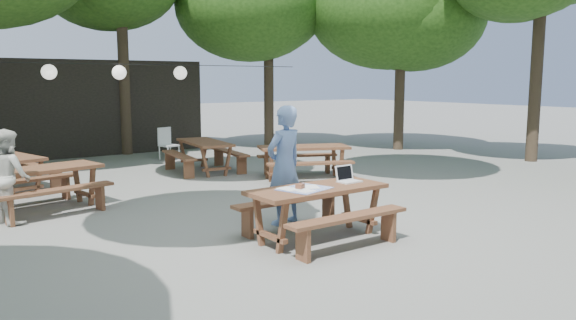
% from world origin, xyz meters
% --- Properties ---
extents(ground, '(80.00, 80.00, 0.00)m').
position_xyz_m(ground, '(0.00, 0.00, 0.00)').
color(ground, slate).
rests_on(ground, ground).
extents(pavilion, '(6.00, 3.00, 2.80)m').
position_xyz_m(pavilion, '(0.50, 10.50, 1.40)').
color(pavilion, black).
rests_on(pavilion, ground).
extents(main_picnic_table, '(2.00, 1.58, 0.75)m').
position_xyz_m(main_picnic_table, '(-0.10, -1.48, 0.39)').
color(main_picnic_table, '#51301C').
rests_on(main_picnic_table, ground).
extents(picnic_table_nw, '(2.16, 1.90, 0.75)m').
position_xyz_m(picnic_table_nw, '(-2.85, 2.64, 0.39)').
color(picnic_table_nw, '#51301C').
rests_on(picnic_table_nw, ground).
extents(picnic_table_ne, '(2.38, 2.21, 0.75)m').
position_xyz_m(picnic_table_ne, '(2.71, 2.48, 0.39)').
color(picnic_table_ne, '#51301C').
rests_on(picnic_table_ne, ground).
extents(picnic_table_far_w, '(1.98, 2.21, 0.75)m').
position_xyz_m(picnic_table_far_w, '(-3.02, 4.75, 0.39)').
color(picnic_table_far_w, '#51301C').
rests_on(picnic_table_far_w, ground).
extents(picnic_table_far_e, '(1.83, 2.10, 0.75)m').
position_xyz_m(picnic_table_far_e, '(1.37, 4.68, 0.39)').
color(picnic_table_far_e, '#51301C').
rests_on(picnic_table_far_e, ground).
extents(woman, '(0.74, 0.54, 1.85)m').
position_xyz_m(woman, '(0.04, -0.51, 0.92)').
color(woman, '#6A89C1').
rests_on(woman, ground).
extents(second_person, '(0.72, 0.83, 1.48)m').
position_xyz_m(second_person, '(-3.40, 2.09, 0.74)').
color(second_person, silver).
rests_on(second_person, ground).
extents(plastic_chair, '(0.53, 0.53, 0.90)m').
position_xyz_m(plastic_chair, '(1.52, 7.14, 0.26)').
color(plastic_chair, silver).
rests_on(plastic_chair, ground).
extents(laptop, '(0.34, 0.27, 0.24)m').
position_xyz_m(laptop, '(0.52, -1.41, 0.81)').
color(laptop, white).
rests_on(laptop, main_picnic_table).
extents(tabletop_clutter, '(0.77, 0.70, 0.08)m').
position_xyz_m(tabletop_clutter, '(-0.34, -1.48, 0.76)').
color(tabletop_clutter, '#3350AD').
rests_on(tabletop_clutter, main_picnic_table).
extents(paper_lanterns, '(9.00, 0.34, 0.38)m').
position_xyz_m(paper_lanterns, '(-0.19, 6.00, 2.40)').
color(paper_lanterns, black).
rests_on(paper_lanterns, ground).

